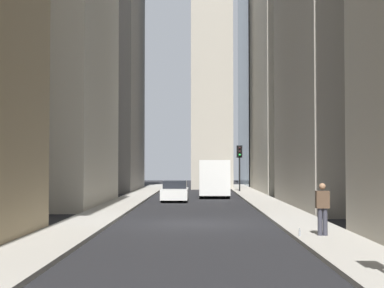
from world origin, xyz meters
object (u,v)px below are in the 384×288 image
Objects in this scene: traffic_light_midblock at (240,157)px; discarded_bottle at (300,233)px; sedan_white at (175,191)px; pedestrian at (322,207)px; delivery_truck at (214,178)px.

traffic_light_midblock reaches higher than discarded_bottle.
sedan_white is 2.46× the size of pedestrian.
delivery_truck reaches higher than sedan_white.
pedestrian reaches higher than sedan_white.
pedestrian is (-20.38, -5.76, 0.43)m from sedan_white.
traffic_light_midblock reaches higher than sedan_white.
traffic_light_midblock is at bearing -0.59° from discarded_bottle.
pedestrian is at bearing -164.23° from sedan_white.
delivery_truck is 25.88m from pedestrian.
traffic_light_midblock is at bearing -23.61° from sedan_white.
sedan_white reaches higher than discarded_bottle.
delivery_truck is 1.58× the size of traffic_light_midblock.
delivery_truck is 23.93× the size of discarded_bottle.
traffic_light_midblock is 15.11× the size of discarded_bottle.
discarded_bottle is at bearing -166.43° from sedan_white.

